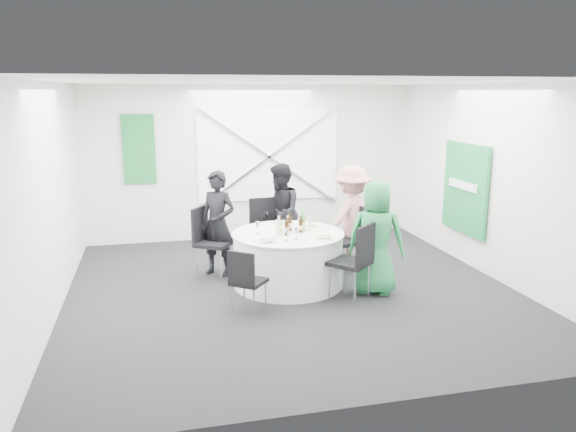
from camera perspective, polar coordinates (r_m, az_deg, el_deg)
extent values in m
plane|color=black|center=(7.83, 0.35, -7.47)|extent=(6.00, 6.00, 0.00)
plane|color=white|center=(7.36, 0.38, 13.48)|extent=(6.00, 6.00, 0.00)
plane|color=white|center=(10.37, -3.66, 5.44)|extent=(6.00, 0.00, 6.00)
plane|color=white|center=(4.68, 9.28, -3.53)|extent=(6.00, 0.00, 6.00)
plane|color=white|center=(7.35, -22.97, 1.51)|extent=(0.00, 6.00, 6.00)
plane|color=white|center=(8.68, 19.98, 3.31)|extent=(0.00, 6.00, 6.00)
cube|color=white|center=(10.38, -1.99, 6.02)|extent=(2.60, 0.03, 1.60)
cube|color=silver|center=(10.34, -1.95, 6.00)|extent=(2.63, 0.05, 1.84)
cube|color=silver|center=(10.34, -1.95, 6.00)|extent=(2.63, 0.05, 1.84)
cube|color=#167128|center=(10.14, -14.91, 6.59)|extent=(0.55, 0.04, 1.20)
cube|color=#17813B|center=(9.18, 17.53, 2.69)|extent=(0.05, 1.20, 1.40)
cylinder|color=silver|center=(7.90, 0.00, -4.47)|extent=(1.52, 1.52, 0.74)
cylinder|color=silver|center=(7.79, 0.00, -1.79)|extent=(1.56, 1.56, 0.02)
cube|color=black|center=(8.87, -2.18, -1.71)|extent=(0.50, 0.50, 0.06)
cube|color=black|center=(9.02, -2.58, 0.32)|extent=(0.44, 0.08, 0.50)
cylinder|color=silver|center=(9.16, -1.36, -2.91)|extent=(0.02, 0.02, 0.47)
cylinder|color=silver|center=(9.07, -3.63, -3.10)|extent=(0.02, 0.02, 0.47)
cylinder|color=silver|center=(8.82, -0.66, -3.53)|extent=(0.02, 0.02, 0.47)
cylinder|color=silver|center=(8.72, -3.02, -3.74)|extent=(0.02, 0.02, 0.47)
cube|color=black|center=(8.29, -7.52, -2.78)|extent=(0.65, 0.65, 0.06)
cube|color=black|center=(8.32, -8.95, -0.78)|extent=(0.28, 0.40, 0.50)
cylinder|color=silver|center=(8.61, -8.04, -4.04)|extent=(0.02, 0.02, 0.48)
cylinder|color=silver|center=(8.29, -9.23, -4.74)|extent=(0.02, 0.02, 0.48)
cylinder|color=silver|center=(8.45, -5.73, -4.30)|extent=(0.02, 0.02, 0.48)
cylinder|color=silver|center=(8.12, -6.86, -5.03)|extent=(0.02, 0.02, 0.48)
cube|color=black|center=(8.42, 5.81, -2.56)|extent=(0.59, 0.59, 0.06)
cube|color=black|center=(8.48, 7.03, -0.55)|extent=(0.18, 0.43, 0.50)
cylinder|color=silver|center=(8.46, 7.56, -4.35)|extent=(0.02, 0.02, 0.47)
cylinder|color=silver|center=(8.74, 5.99, -3.75)|extent=(0.02, 0.02, 0.47)
cylinder|color=silver|center=(8.24, 5.53, -4.77)|extent=(0.02, 0.02, 0.47)
cylinder|color=silver|center=(8.52, 4.00, -4.14)|extent=(0.02, 0.02, 0.47)
cube|color=black|center=(7.36, 6.28, -4.75)|extent=(0.66, 0.66, 0.06)
cube|color=black|center=(7.18, 7.89, -2.91)|extent=(0.37, 0.33, 0.50)
cylinder|color=silver|center=(7.20, 6.81, -7.37)|extent=(0.02, 0.02, 0.48)
cylinder|color=silver|center=(7.52, 8.21, -6.53)|extent=(0.02, 0.02, 0.48)
cylinder|color=silver|center=(7.38, 4.21, -6.81)|extent=(0.02, 0.02, 0.48)
cylinder|color=silver|center=(7.69, 5.68, -6.03)|extent=(0.02, 0.02, 0.48)
cube|color=black|center=(6.93, -4.01, -6.68)|extent=(0.53, 0.53, 0.04)
cube|color=black|center=(6.71, -4.79, -5.33)|extent=(0.30, 0.25, 0.40)
cylinder|color=silver|center=(6.95, -5.71, -8.49)|extent=(0.02, 0.02, 0.38)
cylinder|color=silver|center=(6.81, -3.49, -8.91)|extent=(0.02, 0.02, 0.38)
cylinder|color=silver|center=(7.20, -4.46, -7.72)|extent=(0.02, 0.02, 0.38)
cylinder|color=silver|center=(7.06, -2.29, -8.10)|extent=(0.02, 0.02, 0.38)
imported|color=black|center=(8.31, -7.15, -0.77)|extent=(0.68, 0.65, 1.56)
imported|color=black|center=(8.93, -0.81, 0.32)|extent=(0.52, 0.81, 1.58)
imported|color=tan|center=(8.56, 6.44, -0.21)|extent=(1.14, 0.86, 1.60)
imported|color=#238245|center=(7.58, 8.96, -2.17)|extent=(0.90, 0.79, 1.55)
cylinder|color=white|center=(8.36, -0.78, -0.68)|extent=(0.28, 0.28, 0.01)
cylinder|color=white|center=(7.88, -3.95, -1.52)|extent=(0.27, 0.27, 0.01)
cylinder|color=white|center=(8.16, 2.31, -1.02)|extent=(0.29, 0.29, 0.01)
cylinder|color=#8AAE5D|center=(8.15, 2.31, -0.89)|extent=(0.19, 0.19, 0.02)
cylinder|color=white|center=(7.49, 3.71, -2.28)|extent=(0.29, 0.29, 0.01)
cylinder|color=#8AAE5D|center=(7.49, 3.71, -2.13)|extent=(0.19, 0.19, 0.02)
cylinder|color=white|center=(7.40, -2.66, -2.44)|extent=(0.25, 0.25, 0.01)
cube|color=silver|center=(7.32, -2.13, -2.35)|extent=(0.21, 0.21, 0.05)
cylinder|color=#361F09|center=(7.78, -0.79, -1.03)|extent=(0.06, 0.06, 0.19)
cylinder|color=#361F09|center=(7.75, -0.80, -0.14)|extent=(0.02, 0.02, 0.06)
cylinder|color=#E2C677|center=(7.79, -0.79, -1.16)|extent=(0.06, 0.06, 0.07)
cylinder|color=#361F09|center=(7.88, 0.20, -0.82)|extent=(0.06, 0.06, 0.20)
cylinder|color=#361F09|center=(7.85, 0.20, 0.09)|extent=(0.02, 0.02, 0.06)
cylinder|color=#E2C677|center=(7.88, 0.19, -0.96)|extent=(0.06, 0.06, 0.07)
cylinder|color=#361F09|center=(7.80, 1.31, -1.03)|extent=(0.06, 0.06, 0.18)
cylinder|color=#361F09|center=(7.77, 1.31, -0.17)|extent=(0.02, 0.02, 0.06)
cylinder|color=#E2C677|center=(7.80, 1.31, -1.16)|extent=(0.06, 0.06, 0.06)
cylinder|color=#361F09|center=(7.64, -0.13, -1.28)|extent=(0.06, 0.06, 0.19)
cylinder|color=#361F09|center=(7.61, -0.13, -0.36)|extent=(0.02, 0.02, 0.06)
cylinder|color=#E2C677|center=(7.64, -0.13, -1.42)|extent=(0.06, 0.06, 0.07)
cylinder|color=green|center=(7.87, 1.51, -0.69)|extent=(0.08, 0.08, 0.24)
cylinder|color=green|center=(7.83, 1.51, 0.37)|extent=(0.03, 0.03, 0.06)
cylinder|color=#E2C677|center=(7.87, 1.50, -0.86)|extent=(0.08, 0.08, 0.08)
cylinder|color=silver|center=(7.63, -0.94, -1.21)|extent=(0.08, 0.08, 0.21)
cylinder|color=silver|center=(7.60, -0.94, -0.21)|extent=(0.03, 0.03, 0.06)
cylinder|color=#E2C677|center=(7.64, -0.94, -1.36)|extent=(0.08, 0.08, 0.07)
cylinder|color=white|center=(7.46, 0.82, -2.35)|extent=(0.06, 0.06, 0.00)
cylinder|color=white|center=(7.45, 0.83, -1.97)|extent=(0.01, 0.01, 0.10)
cone|color=white|center=(7.43, 0.83, -1.40)|extent=(0.07, 0.07, 0.08)
cylinder|color=white|center=(7.95, 2.20, -1.43)|extent=(0.06, 0.06, 0.00)
cylinder|color=white|center=(7.94, 2.20, -1.06)|extent=(0.01, 0.01, 0.10)
cone|color=white|center=(7.92, 2.21, -0.53)|extent=(0.07, 0.07, 0.08)
cylinder|color=white|center=(7.38, -0.09, -2.52)|extent=(0.06, 0.06, 0.00)
cylinder|color=white|center=(7.37, -0.09, -2.13)|extent=(0.01, 0.01, 0.10)
cone|color=white|center=(7.35, -0.09, -1.56)|extent=(0.07, 0.07, 0.08)
cylinder|color=white|center=(8.11, 0.06, -1.13)|extent=(0.06, 0.06, 0.00)
cylinder|color=white|center=(8.10, 0.06, -0.77)|extent=(0.01, 0.01, 0.10)
cone|color=white|center=(8.08, 0.07, -0.25)|extent=(0.07, 0.07, 0.08)
cylinder|color=white|center=(7.75, -3.09, -1.80)|extent=(0.06, 0.06, 0.00)
cylinder|color=white|center=(7.74, -3.09, -1.43)|extent=(0.01, 0.01, 0.10)
cone|color=white|center=(7.72, -3.10, -0.88)|extent=(0.07, 0.07, 0.08)
cube|color=silver|center=(8.15, -3.20, -1.09)|extent=(0.10, 0.13, 0.01)
cube|color=silver|center=(7.85, -4.19, -1.62)|extent=(0.10, 0.13, 0.01)
cube|color=silver|center=(7.46, 3.49, -2.37)|extent=(0.10, 0.13, 0.01)
cube|color=silver|center=(7.78, 4.24, -1.76)|extent=(0.10, 0.13, 0.01)
cube|color=silver|center=(8.04, 3.72, -1.27)|extent=(0.09, 0.14, 0.01)
cube|color=silver|center=(8.30, 1.69, -0.81)|extent=(0.10, 0.13, 0.01)
cube|color=silver|center=(8.35, 0.16, -0.73)|extent=(0.15, 0.02, 0.01)
cube|color=silver|center=(8.26, -2.22, -0.88)|extent=(0.15, 0.02, 0.01)
cube|color=silver|center=(7.50, -3.68, -2.29)|extent=(0.10, 0.13, 0.01)
cube|color=silver|center=(7.27, -1.62, -2.75)|extent=(0.10, 0.13, 0.01)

